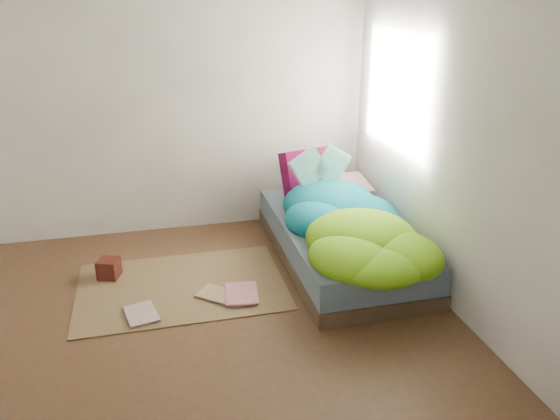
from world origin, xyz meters
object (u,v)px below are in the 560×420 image
Objects in this scene: bed at (339,241)px; open_book at (321,156)px; floor_book_a at (126,318)px; pillow_magenta at (307,174)px; wooden_box at (109,268)px; floor_book_b at (225,295)px.

bed is 4.23× the size of open_book.
floor_book_a is (-1.73, -0.96, -0.80)m from open_book.
pillow_magenta is at bearing 99.42° from bed.
floor_book_a is at bearing -162.73° from bed.
wooden_box is 1.02m from floor_book_b.
pillow_magenta is (-0.11, 0.66, 0.41)m from bed.
open_book reaches higher than wooden_box.
floor_book_b is at bearing -147.42° from open_book.
wooden_box is 0.47× the size of floor_book_b.
bed is 1.93m from wooden_box.
bed is 1.88m from floor_book_a.
pillow_magenta is 1.40× the size of floor_book_b.
bed is at bearing 4.82° from floor_book_a.
floor_book_b is at bearing -147.93° from pillow_magenta.
open_book is (0.05, -0.25, 0.25)m from pillow_magenta.
floor_book_b is (-0.96, -1.08, -0.55)m from pillow_magenta.
pillow_magenta reaches higher than floor_book_a.
floor_book_b is (-1.06, -0.42, -0.14)m from bed.
bed is 4.28× the size of pillow_magenta.
open_book is at bearing 16.50° from floor_book_a.
bed is 0.77m from open_book.
bed is at bearing -88.67° from open_book.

